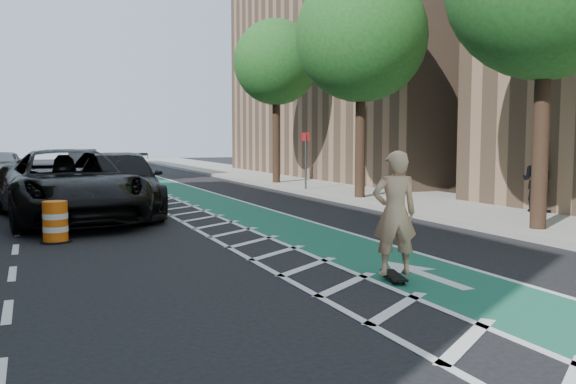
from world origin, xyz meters
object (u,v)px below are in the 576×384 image
suv_far (117,184)px  barrel_a (55,223)px  suv_near (68,185)px  skateboarder (395,213)px

suv_far → barrel_a: 4.90m
suv_far → suv_near: bearing=-140.0°
skateboarder → suv_near: (-4.24, 9.45, -0.10)m
suv_near → barrel_a: 3.65m
skateboarder → suv_far: size_ratio=0.31×
barrel_a → suv_far: bearing=67.4°
skateboarder → barrel_a: skateboarder is taller
suv_near → barrel_a: (-0.47, -3.58, -0.55)m
skateboarder → suv_far: 10.75m
suv_far → skateboarder: bearing=-68.1°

